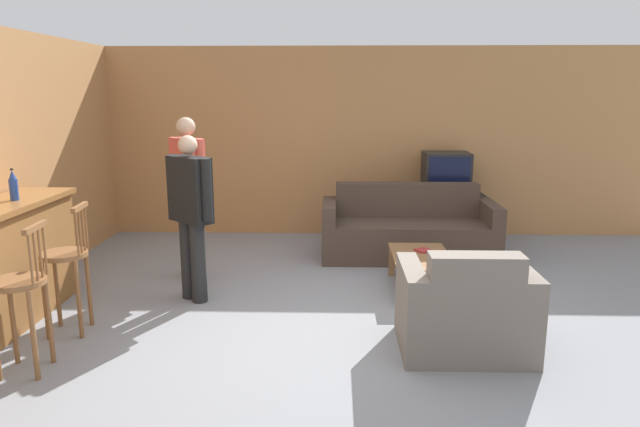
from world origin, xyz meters
TOP-DOWN VIEW (x-y plane):
  - ground_plane at (0.00, 0.00)m, footprint 24.00×24.00m
  - wall_back at (0.00, 3.47)m, footprint 9.40×0.08m
  - wall_left at (-3.21, 1.23)m, footprint 0.08×8.47m
  - bar_chair_near at (-2.24, -0.76)m, footprint 0.40×0.40m
  - bar_chair_mid at (-2.24, -0.06)m, footprint 0.42×0.42m
  - couch_far at (0.87, 2.29)m, footprint 2.10×0.84m
  - armchair_near at (0.99, -0.32)m, footprint 1.00×0.79m
  - coffee_table at (0.85, 1.08)m, footprint 0.58×0.99m
  - tv_unit at (1.45, 3.08)m, footprint 1.01×0.48m
  - tv at (1.45, 3.08)m, footprint 0.60×0.50m
  - bottle at (-2.83, 0.32)m, footprint 0.07×0.07m
  - book_on_table at (0.90, 1.23)m, footprint 0.20×0.20m
  - person_by_window at (-1.57, 1.38)m, footprint 0.43×0.38m
  - person_by_counter at (-1.39, 0.74)m, footprint 0.49×0.46m

SIDE VIEW (x-z plane):
  - ground_plane at x=0.00m, z-range 0.00..0.00m
  - coffee_table at x=0.85m, z-range 0.13..0.50m
  - couch_far at x=0.87m, z-range -0.12..0.76m
  - armchair_near at x=0.99m, z-range -0.11..0.75m
  - tv_unit at x=1.45m, z-range 0.00..0.65m
  - book_on_table at x=0.90m, z-range 0.37..0.39m
  - bar_chair_near at x=-2.24m, z-range 0.04..1.14m
  - bar_chair_mid at x=-2.24m, z-range 0.04..1.14m
  - person_by_counter at x=-1.39m, z-range 0.10..1.70m
  - tv at x=1.45m, z-range 0.65..1.21m
  - person_by_window at x=-1.57m, z-range 0.13..1.86m
  - bottle at x=-2.83m, z-range 1.05..1.33m
  - wall_back at x=0.00m, z-range 0.00..2.60m
  - wall_left at x=-3.21m, z-range 0.00..2.60m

